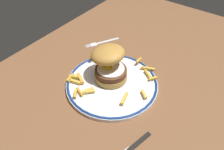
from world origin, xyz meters
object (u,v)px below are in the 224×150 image
Objects in this scene: burger at (109,63)px; dinner_plate at (112,83)px; fork at (101,42)px; knife at (129,150)px.

dinner_plate is at bearing -127.09° from burger.
knife is at bearing -133.30° from fork.
burger is 27.59cm from knife.
burger is 0.74× the size of knife.
knife reaches higher than fork.
burger is (1.91, 2.53, 6.19)cm from dinner_plate.
dinner_plate reaches higher than fork.
fork is at bearing 45.34° from burger.
dinner_plate is 6.96cm from burger.
knife is (-33.07, -35.10, 0.08)cm from fork.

